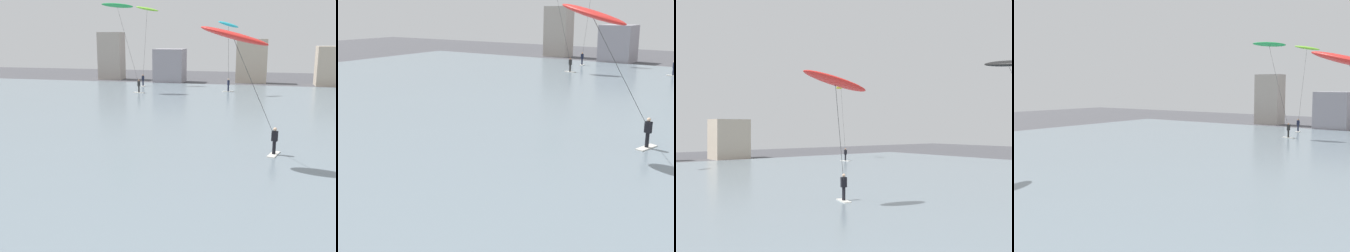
# 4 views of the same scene
# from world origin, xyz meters

# --- Properties ---
(water_bay) EXTENTS (84.00, 52.00, 0.10)m
(water_bay) POSITION_xyz_m (0.00, 30.77, 0.05)
(water_bay) COLOR slate
(water_bay) RESTS_ON ground
(kitesurfer_yellow) EXTENTS (2.44, 4.82, 10.17)m
(kitesurfer_yellow) POSITION_xyz_m (24.47, 48.19, 8.84)
(kitesurfer_yellow) COLOR silver
(kitesurfer_yellow) RESTS_ON water_bay
(kitesurfer_red) EXTENTS (4.68, 4.02, 7.50)m
(kitesurfer_red) POSITION_xyz_m (2.34, 19.74, 6.48)
(kitesurfer_red) COLOR silver
(kitesurfer_red) RESTS_ON water_bay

